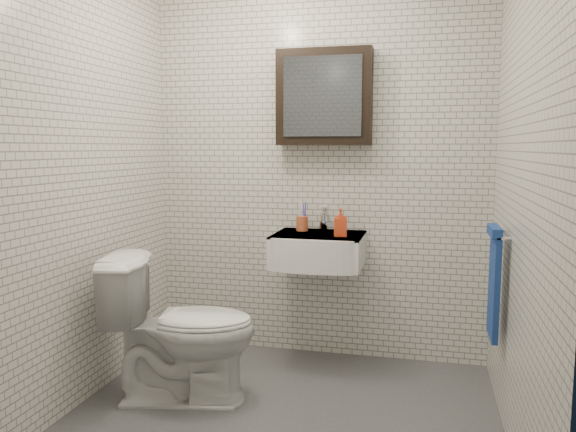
{
  "coord_description": "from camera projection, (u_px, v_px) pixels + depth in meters",
  "views": [
    {
      "loc": [
        0.69,
        -2.63,
        1.39
      ],
      "look_at": [
        -0.07,
        0.45,
        1.0
      ],
      "focal_mm": 35.0,
      "sensor_mm": 36.0,
      "label": 1
    }
  ],
  "objects": [
    {
      "name": "ground",
      "position": [
        280.0,
        420.0,
        2.86
      ],
      "size": [
        2.2,
        2.0,
        0.01
      ],
      "primitive_type": "cube",
      "color": "#46484D",
      "rests_on": "ground"
    },
    {
      "name": "toilet",
      "position": [
        182.0,
        328.0,
        3.07
      ],
      "size": [
        0.87,
        0.61,
        0.81
      ],
      "primitive_type": "imported",
      "rotation": [
        0.0,
        0.0,
        1.78
      ],
      "color": "white",
      "rests_on": "ground"
    },
    {
      "name": "soap_bottle",
      "position": [
        341.0,
        222.0,
        3.4
      ],
      "size": [
        0.09,
        0.09,
        0.17
      ],
      "primitive_type": "imported",
      "rotation": [
        0.0,
        0.0,
        0.14
      ],
      "color": "#FF511A",
      "rests_on": "washbasin"
    },
    {
      "name": "towel_rail",
      "position": [
        494.0,
        278.0,
        2.87
      ],
      "size": [
        0.09,
        0.3,
        0.58
      ],
      "color": "silver",
      "rests_on": "room_shell"
    },
    {
      "name": "mirror_cabinet",
      "position": [
        324.0,
        97.0,
        3.54
      ],
      "size": [
        0.6,
        0.15,
        0.6
      ],
      "color": "black",
      "rests_on": "room_shell"
    },
    {
      "name": "room_shell",
      "position": [
        279.0,
        131.0,
        2.68
      ],
      "size": [
        2.22,
        2.02,
        2.51
      ],
      "color": "silver",
      "rests_on": "ground"
    },
    {
      "name": "washbasin",
      "position": [
        317.0,
        250.0,
        3.47
      ],
      "size": [
        0.55,
        0.5,
        0.2
      ],
      "color": "white",
      "rests_on": "room_shell"
    },
    {
      "name": "toothbrush_cup",
      "position": [
        302.0,
        223.0,
        3.62
      ],
      "size": [
        0.1,
        0.1,
        0.21
      ],
      "rotation": [
        0.0,
        0.0,
        -0.38
      ],
      "color": "#BB532E",
      "rests_on": "washbasin"
    },
    {
      "name": "faucet",
      "position": [
        323.0,
        220.0,
        3.64
      ],
      "size": [
        0.06,
        0.2,
        0.15
      ],
      "color": "silver",
      "rests_on": "washbasin"
    }
  ]
}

